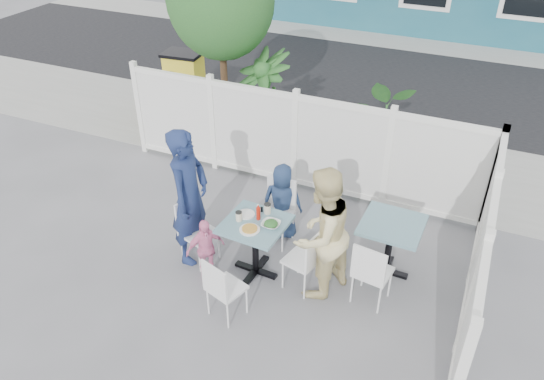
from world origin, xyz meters
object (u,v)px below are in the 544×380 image
at_px(chair_left, 195,226).
at_px(chair_near, 222,286).
at_px(woman, 321,234).
at_px(toddler, 205,249).
at_px(chair_back, 278,206).
at_px(spare_table, 391,235).
at_px(boy, 282,202).
at_px(main_table, 255,234).
at_px(man, 189,197).
at_px(utility_cabinet, 186,86).
at_px(chair_right, 307,257).

relative_size(chair_left, chair_near, 1.07).
relative_size(woman, toddler, 1.97).
relative_size(chair_near, woman, 0.49).
distance_m(chair_left, chair_back, 1.17).
bearing_deg(spare_table, chair_near, -135.33).
xyz_separation_m(spare_table, boy, (-1.55, 0.19, -0.05)).
bearing_deg(toddler, main_table, -22.26).
relative_size(main_table, chair_back, 0.85).
distance_m(main_table, chair_near, 0.88).
bearing_deg(boy, toddler, 50.95).
xyz_separation_m(chair_back, chair_near, (0.00, -1.64, -0.05)).
height_order(man, toddler, man).
relative_size(utility_cabinet, chair_right, 1.43).
xyz_separation_m(boy, toddler, (-0.55, -1.19, -0.13)).
bearing_deg(spare_table, main_table, -156.40).
bearing_deg(man, chair_near, -137.37).
height_order(chair_left, woman, woman).
bearing_deg(main_table, boy, 89.87).
bearing_deg(chair_left, man, -103.38).
height_order(main_table, man, man).
relative_size(utility_cabinet, chair_left, 1.39).
distance_m(utility_cabinet, spare_table, 5.72).
relative_size(main_table, toddler, 0.91).
distance_m(chair_back, chair_near, 1.64).
distance_m(chair_back, toddler, 1.21).
xyz_separation_m(utility_cabinet, chair_near, (3.28, -4.59, -0.14)).
xyz_separation_m(utility_cabinet, spare_table, (4.84, -3.04, -0.02)).
distance_m(man, woman, 1.76).
distance_m(chair_right, chair_near, 1.11).
distance_m(main_table, chair_back, 0.77).
relative_size(spare_table, chair_right, 0.90).
relative_size(spare_table, man, 0.42).
relative_size(chair_left, chair_back, 0.96).
height_order(utility_cabinet, boy, utility_cabinet).
height_order(chair_left, chair_right, chair_left).
bearing_deg(chair_left, chair_back, 150.80).
bearing_deg(chair_back, toddler, 65.99).
distance_m(utility_cabinet, woman, 5.55).
bearing_deg(man, chair_right, -93.82).
distance_m(utility_cabinet, boy, 4.36).
distance_m(spare_table, boy, 1.56).
bearing_deg(chair_right, chair_back, 55.42).
xyz_separation_m(chair_back, boy, (0.02, 0.10, 0.02)).
bearing_deg(main_table, man, -178.68).
bearing_deg(chair_left, woman, 109.13).
height_order(chair_right, boy, boy).
xyz_separation_m(chair_right, chair_back, (-0.72, 0.79, 0.03)).
height_order(chair_near, toddler, toddler).
bearing_deg(chair_left, main_table, 109.87).
height_order(utility_cabinet, man, man).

